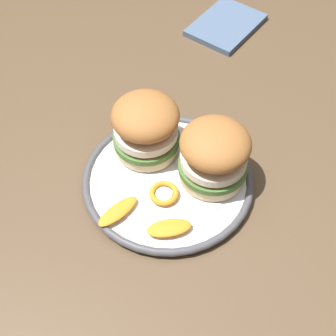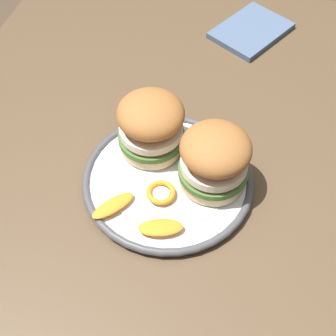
{
  "view_description": "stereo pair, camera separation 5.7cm",
  "coord_description": "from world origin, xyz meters",
  "views": [
    {
      "loc": [
        -0.38,
        -0.1,
        1.38
      ],
      "look_at": [
        0.06,
        -0.03,
        0.8
      ],
      "focal_mm": 51.92,
      "sensor_mm": 36.0,
      "label": 1
    },
    {
      "loc": [
        -0.37,
        -0.15,
        1.38
      ],
      "look_at": [
        0.06,
        -0.03,
        0.8
      ],
      "focal_mm": 51.92,
      "sensor_mm": 36.0,
      "label": 2
    }
  ],
  "objects": [
    {
      "name": "orange_peel_curled",
      "position": [
        0.03,
        -0.03,
        0.78
      ],
      "size": [
        0.06,
        0.06,
        0.01
      ],
      "color": "orange",
      "rests_on": "dinner_plate"
    },
    {
      "name": "sandwich_half_left",
      "position": [
        0.12,
        0.01,
        0.83
      ],
      "size": [
        0.13,
        0.13,
        0.1
      ],
      "color": "beige",
      "rests_on": "dinner_plate"
    },
    {
      "name": "orange_peel_strip_long",
      "position": [
        -0.03,
        -0.05,
        0.78
      ],
      "size": [
        0.05,
        0.07,
        0.01
      ],
      "color": "orange",
      "rests_on": "dinner_plate"
    },
    {
      "name": "dinner_plate",
      "position": [
        0.06,
        -0.03,
        0.77
      ],
      "size": [
        0.27,
        0.27,
        0.02
      ],
      "color": "white",
      "rests_on": "dining_table"
    },
    {
      "name": "sandwich_half_right",
      "position": [
        0.08,
        -0.1,
        0.83
      ],
      "size": [
        0.14,
        0.14,
        0.1
      ],
      "color": "beige",
      "rests_on": "dinner_plate"
    },
    {
      "name": "dining_table",
      "position": [
        0.0,
        0.0,
        0.65
      ],
      "size": [
        1.27,
        0.82,
        0.76
      ],
      "color": "brown",
      "rests_on": "ground"
    },
    {
      "name": "orange_peel_strip_short",
      "position": [
        -0.01,
        0.03,
        0.78
      ],
      "size": [
        0.07,
        0.06,
        0.01
      ],
      "color": "orange",
      "rests_on": "dinner_plate"
    },
    {
      "name": "folded_napkin",
      "position": [
        0.47,
        -0.1,
        0.77
      ],
      "size": [
        0.19,
        0.17,
        0.01
      ],
      "primitive_type": "cube",
      "rotation": [
        0.0,
        0.0,
        2.64
      ],
      "color": "slate",
      "rests_on": "dining_table"
    }
  ]
}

